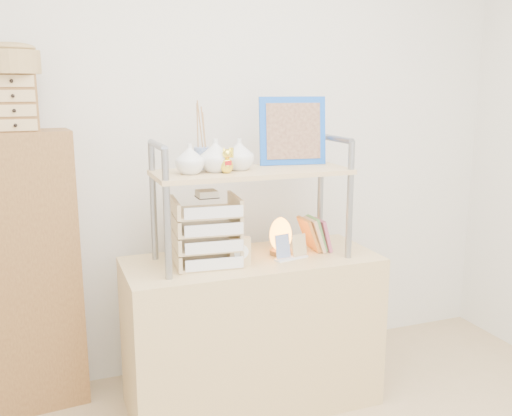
{
  "coord_description": "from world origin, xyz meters",
  "views": [
    {
      "loc": [
        -0.89,
        -1.22,
        1.55
      ],
      "look_at": [
        0.02,
        1.2,
        0.99
      ],
      "focal_mm": 40.0,
      "sensor_mm": 36.0,
      "label": 1
    }
  ],
  "objects_px": {
    "desk": "(252,332)",
    "salt_lamp": "(280,236)",
    "letter_tray": "(207,235)",
    "cabinet": "(29,274)"
  },
  "relations": [
    {
      "from": "letter_tray",
      "to": "salt_lamp",
      "type": "height_order",
      "value": "letter_tray"
    },
    {
      "from": "desk",
      "to": "letter_tray",
      "type": "distance_m",
      "value": 0.56
    },
    {
      "from": "cabinet",
      "to": "letter_tray",
      "type": "relative_size",
      "value": 3.93
    },
    {
      "from": "desk",
      "to": "cabinet",
      "type": "bearing_deg",
      "value": 159.55
    },
    {
      "from": "letter_tray",
      "to": "salt_lamp",
      "type": "distance_m",
      "value": 0.37
    },
    {
      "from": "desk",
      "to": "letter_tray",
      "type": "relative_size",
      "value": 3.5
    },
    {
      "from": "desk",
      "to": "salt_lamp",
      "type": "height_order",
      "value": "salt_lamp"
    },
    {
      "from": "letter_tray",
      "to": "cabinet",
      "type": "bearing_deg",
      "value": 153.85
    },
    {
      "from": "desk",
      "to": "cabinet",
      "type": "height_order",
      "value": "cabinet"
    },
    {
      "from": "salt_lamp",
      "to": "letter_tray",
      "type": "bearing_deg",
      "value": -176.5
    }
  ]
}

